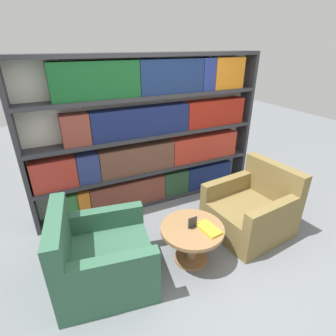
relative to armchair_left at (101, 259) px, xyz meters
name	(u,v)px	position (x,y,z in m)	size (l,w,h in m)	color
ground_plane	(203,262)	(1.05, -0.24, -0.29)	(14.00, 14.00, 0.00)	slate
bookshelf	(152,136)	(1.08, 1.22, 0.75)	(3.30, 0.30, 2.11)	silver
armchair_left	(101,259)	(0.00, 0.00, 0.00)	(1.03, 0.99, 0.86)	#336047
armchair_right	(251,210)	(1.92, 0.00, 0.00)	(0.98, 0.94, 0.86)	olive
coffee_table	(192,237)	(0.96, -0.14, 0.03)	(0.68, 0.68, 0.44)	olive
table_sign	(192,223)	(0.96, -0.14, 0.21)	(0.10, 0.06, 0.13)	black
stray_book	(209,229)	(1.09, -0.25, 0.17)	(0.18, 0.28, 0.03)	gold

